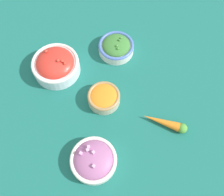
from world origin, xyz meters
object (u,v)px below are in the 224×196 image
bowl_carrots (104,97)px  bowl_red_onion (94,160)px  bowl_broccoli (116,47)px  bowl_cherry_tomatoes (56,65)px  loose_carrot (166,123)px

bowl_carrots → bowl_red_onion: bowl_red_onion is taller
bowl_broccoli → bowl_red_onion: bearing=-34.2°
bowl_carrots → bowl_broccoli: 0.21m
bowl_broccoli → bowl_cherry_tomatoes: 0.23m
bowl_broccoli → bowl_cherry_tomatoes: bowl_cherry_tomatoes is taller
bowl_carrots → loose_carrot: bowl_carrots is taller
bowl_red_onion → bowl_cherry_tomatoes: (-0.36, 0.01, 0.01)m
bowl_red_onion → bowl_cherry_tomatoes: size_ratio=0.85×
bowl_cherry_tomatoes → bowl_carrots: bearing=30.1°
bowl_carrots → bowl_red_onion: size_ratio=0.77×
bowl_red_onion → bowl_broccoli: bearing=145.8°
bowl_broccoli → bowl_cherry_tomatoes: size_ratio=0.79×
bowl_red_onion → loose_carrot: size_ratio=1.17×
loose_carrot → bowl_broccoli: bearing=-41.9°
bowl_carrots → bowl_cherry_tomatoes: bearing=-149.9°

